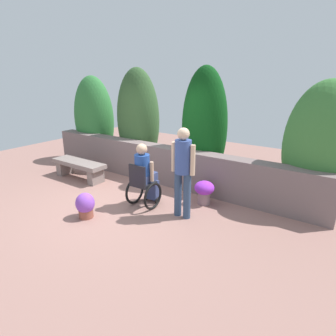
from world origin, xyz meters
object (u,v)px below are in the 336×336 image
at_px(person_in_wheelchair, 144,177).
at_px(flower_pot_purple_near, 85,205).
at_px(person_standing_companion, 183,167).
at_px(stone_bench, 79,167).
at_px(flower_pot_terracotta_by_wall, 204,190).

height_order(person_in_wheelchair, flower_pot_purple_near, person_in_wheelchair).
bearing_deg(person_standing_companion, stone_bench, 166.41).
xyz_separation_m(stone_bench, flower_pot_purple_near, (1.83, -1.34, -0.07)).
bearing_deg(flower_pot_purple_near, person_in_wheelchair, 60.31).
bearing_deg(stone_bench, person_standing_companion, -6.81).
height_order(person_in_wheelchair, flower_pot_terracotta_by_wall, person_in_wheelchair).
height_order(stone_bench, flower_pot_purple_near, flower_pot_purple_near).
xyz_separation_m(stone_bench, person_in_wheelchair, (2.43, -0.29, 0.30)).
distance_m(stone_bench, person_standing_companion, 3.40).
relative_size(person_standing_companion, flower_pot_purple_near, 3.48).
bearing_deg(flower_pot_purple_near, flower_pot_terracotta_by_wall, 49.37).
relative_size(person_standing_companion, flower_pot_terracotta_by_wall, 3.45).
xyz_separation_m(stone_bench, person_standing_companion, (3.32, -0.26, 0.67)).
height_order(stone_bench, person_standing_companion, person_standing_companion).
relative_size(stone_bench, person_in_wheelchair, 1.20).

